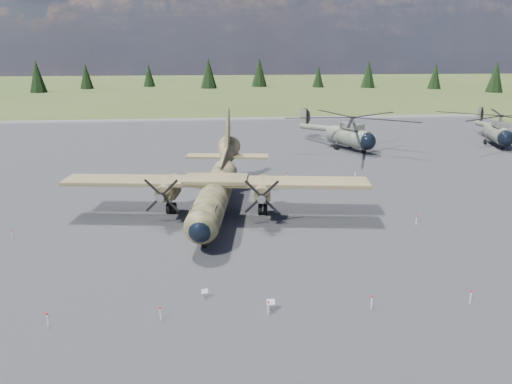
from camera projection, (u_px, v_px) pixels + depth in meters
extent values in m
plane|color=#465124|center=(223.00, 232.00, 40.88)|extent=(500.00, 500.00, 0.00)
cube|color=slate|center=(219.00, 197.00, 50.43)|extent=(120.00, 120.00, 0.04)
cylinder|color=#2F381E|center=(215.00, 194.00, 43.87)|extent=(5.01, 16.87, 2.59)
sphere|color=#2F381E|center=(201.00, 227.00, 35.87)|extent=(2.89, 2.89, 2.54)
sphere|color=black|center=(200.00, 230.00, 35.39)|extent=(2.12, 2.12, 1.87)
cube|color=black|center=(204.00, 211.00, 37.10)|extent=(2.05, 1.74, 0.51)
cone|color=#2F381E|center=(227.00, 157.00, 54.10)|extent=(3.45, 6.67, 3.90)
cube|color=gray|center=(217.00, 203.00, 45.06)|extent=(2.56, 5.76, 0.46)
cube|color=#384122|center=(216.00, 181.00, 44.02)|extent=(27.03, 7.06, 0.32)
cube|color=#2F381E|center=(216.00, 179.00, 43.97)|extent=(5.99, 4.11, 0.32)
cylinder|color=#2F381E|center=(168.00, 187.00, 44.06)|extent=(2.08, 4.97, 1.39)
cube|color=#2F381E|center=(171.00, 191.00, 44.94)|extent=(1.84, 3.32, 0.74)
cone|color=gray|center=(161.00, 197.00, 41.17)|extent=(0.82, 0.93, 0.70)
cylinder|color=black|center=(171.00, 208.00, 45.38)|extent=(0.96, 1.13, 1.02)
cylinder|color=#2F381E|center=(263.00, 188.00, 43.73)|extent=(2.08, 4.97, 1.39)
cube|color=#2F381E|center=(263.00, 192.00, 44.61)|extent=(1.84, 3.32, 0.74)
cone|color=gray|center=(262.00, 198.00, 40.84)|extent=(0.82, 0.93, 0.70)
cylinder|color=black|center=(263.00, 209.00, 45.05)|extent=(0.96, 1.13, 1.02)
cube|color=#2F381E|center=(224.00, 159.00, 50.56)|extent=(1.28, 6.96, 1.56)
cube|color=#384122|center=(227.00, 156.00, 54.53)|extent=(9.09, 3.32, 0.20)
cylinder|color=gray|center=(204.00, 234.00, 37.20)|extent=(0.15, 0.15, 0.83)
cylinder|color=black|center=(204.00, 242.00, 37.39)|extent=(0.45, 0.90, 0.87)
cylinder|color=slate|center=(350.00, 137.00, 73.20)|extent=(5.50, 7.98, 2.63)
sphere|color=black|center=(367.00, 141.00, 70.08)|extent=(3.20, 3.20, 2.42)
sphere|color=slate|center=(333.00, 133.00, 76.34)|extent=(3.20, 3.20, 2.42)
cube|color=slate|center=(352.00, 126.00, 72.39)|extent=(3.01, 3.80, 0.79)
cylinder|color=gray|center=(352.00, 121.00, 72.17)|extent=(0.50, 0.50, 1.05)
cylinder|color=slate|center=(318.00, 128.00, 79.51)|extent=(4.49, 8.55, 1.50)
cube|color=slate|center=(304.00, 117.00, 82.41)|extent=(0.81, 1.44, 2.52)
cylinder|color=black|center=(305.00, 116.00, 82.59)|extent=(1.18, 2.52, 2.73)
cylinder|color=black|center=(364.00, 151.00, 71.01)|extent=(0.56, 0.77, 0.71)
cylinder|color=black|center=(336.00, 147.00, 73.98)|extent=(0.63, 0.90, 0.84)
cylinder|color=gray|center=(336.00, 143.00, 73.83)|extent=(0.19, 0.19, 1.52)
cylinder|color=black|center=(351.00, 145.00, 75.36)|extent=(0.63, 0.90, 0.84)
cylinder|color=gray|center=(351.00, 141.00, 75.21)|extent=(0.19, 0.19, 1.52)
cylinder|color=slate|center=(498.00, 134.00, 76.28)|extent=(4.32, 7.71, 2.53)
sphere|color=black|center=(506.00, 138.00, 72.83)|extent=(2.85, 2.85, 2.33)
sphere|color=slate|center=(491.00, 130.00, 79.75)|extent=(2.85, 2.85, 2.33)
cube|color=slate|center=(500.00, 124.00, 75.45)|extent=(2.50, 3.58, 0.76)
cylinder|color=gray|center=(501.00, 119.00, 75.24)|extent=(0.45, 0.45, 1.01)
cylinder|color=slate|center=(484.00, 125.00, 83.26)|extent=(3.03, 8.59, 1.45)
cube|color=slate|center=(479.00, 114.00, 86.52)|extent=(0.58, 1.43, 2.43)
cylinder|color=black|center=(481.00, 114.00, 86.47)|extent=(0.73, 2.56, 2.64)
cylinder|color=black|center=(503.00, 147.00, 73.80)|extent=(0.45, 0.74, 0.69)
cylinder|color=black|center=(485.00, 142.00, 78.04)|extent=(0.50, 0.86, 0.81)
cylinder|color=gray|center=(485.00, 138.00, 77.90)|extent=(0.17, 0.17, 1.47)
cylinder|color=black|center=(504.00, 142.00, 77.65)|extent=(0.50, 0.86, 0.81)
cylinder|color=gray|center=(504.00, 139.00, 77.50)|extent=(0.17, 0.17, 1.47)
cube|color=gray|center=(205.00, 294.00, 29.99)|extent=(0.08, 0.08, 0.49)
cube|color=white|center=(205.00, 291.00, 29.88)|extent=(0.42, 0.24, 0.28)
cube|color=gray|center=(271.00, 306.00, 28.54)|extent=(0.09, 0.09, 0.60)
cube|color=white|center=(271.00, 302.00, 28.41)|extent=(0.48, 0.21, 0.34)
cylinder|color=white|center=(48.00, 320.00, 26.85)|extent=(0.07, 0.07, 0.80)
cylinder|color=red|center=(47.00, 314.00, 26.74)|extent=(0.12, 0.12, 0.10)
cylinder|color=white|center=(160.00, 314.00, 27.46)|extent=(0.07, 0.07, 0.80)
cylinder|color=red|center=(160.00, 308.00, 27.35)|extent=(0.12, 0.12, 0.10)
cylinder|color=white|center=(268.00, 308.00, 28.07)|extent=(0.07, 0.07, 0.80)
cylinder|color=red|center=(268.00, 302.00, 27.96)|extent=(0.12, 0.12, 0.10)
cylinder|color=white|center=(372.00, 303.00, 28.69)|extent=(0.07, 0.07, 0.80)
cylinder|color=red|center=(372.00, 297.00, 28.58)|extent=(0.12, 0.12, 0.10)
cylinder|color=white|center=(471.00, 298.00, 29.30)|extent=(0.07, 0.07, 0.80)
cylinder|color=red|center=(471.00, 291.00, 29.19)|extent=(0.12, 0.12, 0.10)
cylinder|color=white|center=(70.00, 183.00, 54.42)|extent=(0.07, 0.07, 0.80)
cylinder|color=red|center=(70.00, 179.00, 54.30)|extent=(0.12, 0.12, 0.10)
cylinder|color=white|center=(144.00, 181.00, 55.23)|extent=(0.07, 0.07, 0.80)
cylinder|color=red|center=(144.00, 177.00, 55.12)|extent=(0.12, 0.12, 0.10)
cylinder|color=white|center=(217.00, 179.00, 56.05)|extent=(0.07, 0.07, 0.80)
cylinder|color=red|center=(217.00, 175.00, 55.94)|extent=(0.12, 0.12, 0.10)
cylinder|color=white|center=(287.00, 177.00, 56.87)|extent=(0.07, 0.07, 0.80)
cylinder|color=red|center=(287.00, 173.00, 56.76)|extent=(0.12, 0.12, 0.10)
cylinder|color=white|center=(355.00, 175.00, 57.69)|extent=(0.07, 0.07, 0.80)
cylinder|color=red|center=(355.00, 172.00, 57.58)|extent=(0.12, 0.12, 0.10)
cylinder|color=white|center=(12.00, 235.00, 39.08)|extent=(0.07, 0.07, 0.80)
cylinder|color=red|center=(12.00, 230.00, 38.97)|extent=(0.12, 0.12, 0.10)
cylinder|color=white|center=(416.00, 220.00, 42.45)|extent=(0.07, 0.07, 0.80)
cylinder|color=red|center=(417.00, 216.00, 42.34)|extent=(0.12, 0.12, 0.10)
cone|color=black|center=(496.00, 77.00, 169.96)|extent=(5.84, 5.84, 10.43)
cone|color=black|center=(435.00, 76.00, 184.52)|extent=(5.17, 5.17, 9.23)
cone|color=black|center=(368.00, 74.00, 190.37)|extent=(5.68, 5.68, 10.15)
cone|color=black|center=(318.00, 77.00, 192.61)|extent=(4.49, 4.49, 8.01)
cone|color=black|center=(259.00, 72.00, 195.44)|extent=(6.12, 6.12, 10.94)
cone|color=black|center=(209.00, 73.00, 186.98)|extent=(6.14, 6.14, 10.96)
cone|color=black|center=(149.00, 76.00, 195.37)|extent=(4.71, 4.71, 8.42)
cone|color=black|center=(86.00, 76.00, 184.90)|extent=(5.11, 5.11, 9.13)
cone|color=black|center=(37.00, 76.00, 169.41)|extent=(5.98, 5.98, 10.67)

